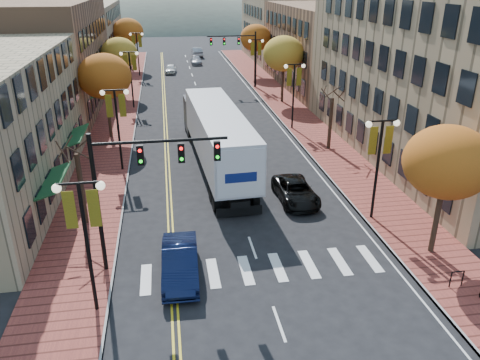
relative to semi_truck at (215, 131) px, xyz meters
name	(u,v)px	position (x,y,z in m)	size (l,w,h in m)	color
ground	(269,294)	(0.57, -16.03, -2.69)	(200.00, 200.00, 0.00)	black
sidewalk_left	(119,112)	(-8.43, 16.47, -2.61)	(4.00, 85.00, 0.15)	brown
sidewalk_right	(285,105)	(9.57, 16.47, -2.61)	(4.00, 85.00, 0.15)	brown
building_left_mid	(38,56)	(-16.43, 19.97, 2.81)	(12.00, 24.00, 11.00)	brown
building_left_far	(76,36)	(-16.43, 44.97, 2.06)	(12.00, 26.00, 9.50)	#9E8966
building_right_near	(465,58)	(19.07, -0.03, 4.81)	(15.00, 28.00, 15.00)	#997F5B
building_right_mid	(340,46)	(19.07, 25.97, 2.31)	(15.00, 24.00, 10.00)	brown
building_right_far	(295,26)	(19.07, 47.97, 2.81)	(15.00, 20.00, 11.00)	#9E8966
tree_left_a	(82,189)	(-8.43, -8.03, -0.44)	(0.28, 0.28, 4.20)	#382619
tree_left_b	(105,76)	(-8.43, 7.97, 2.76)	(4.48, 4.48, 7.21)	#382619
tree_left_c	(119,53)	(-8.43, 23.97, 2.37)	(4.16, 4.16, 6.69)	#382619
tree_left_d	(128,32)	(-8.43, 41.97, 2.91)	(4.61, 4.61, 7.42)	#382619
tree_right_a	(447,162)	(9.57, -14.03, 2.37)	(4.16, 4.16, 6.69)	#382619
tree_right_b	(330,123)	(9.57, 1.97, -0.44)	(0.28, 0.28, 4.20)	#382619
tree_right_c	(284,54)	(9.57, 17.97, 2.76)	(4.48, 4.48, 7.21)	#382619
tree_right_d	(256,38)	(9.57, 33.97, 2.60)	(4.35, 4.35, 7.00)	#382619
lamp_left_a	(84,223)	(-6.93, -16.03, 1.61)	(1.96, 0.36, 6.05)	black
lamp_left_b	(117,114)	(-6.93, -0.03, 1.61)	(1.96, 0.36, 6.05)	black
lamp_left_c	(130,69)	(-6.93, 17.97, 1.61)	(1.96, 0.36, 6.05)	black
lamp_left_d	(137,46)	(-6.93, 35.97, 1.61)	(1.96, 0.36, 6.05)	black
lamp_right_a	(379,151)	(8.07, -10.03, 1.61)	(1.96, 0.36, 6.05)	black
lamp_right_b	(294,84)	(8.07, 7.97, 1.61)	(1.96, 0.36, 6.05)	black
lamp_right_c	(256,54)	(8.07, 25.97, 1.61)	(1.96, 0.36, 6.05)	black
traffic_mast_near	(138,176)	(-4.90, -13.03, 2.24)	(6.10, 0.35, 7.00)	black
traffic_mast_far	(240,49)	(6.05, 25.97, 2.24)	(6.10, 0.34, 7.00)	black
semi_truck	(215,131)	(0.00, 0.00, 0.00)	(3.84, 18.52, 4.60)	black
navy_sedan	(180,262)	(-3.28, -14.03, -1.91)	(1.65, 4.74, 1.56)	black
black_suv	(296,191)	(4.31, -6.93, -2.02)	(2.22, 4.82, 1.34)	black
car_far_white	(171,69)	(-2.44, 37.91, -2.05)	(1.50, 3.74, 1.27)	silver
car_far_silver	(196,60)	(1.87, 45.03, -2.08)	(1.72, 4.22, 1.23)	#98979E
car_far_oncoming	(197,52)	(2.59, 52.96, -1.88)	(1.71, 4.91, 1.62)	#9D9EA5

